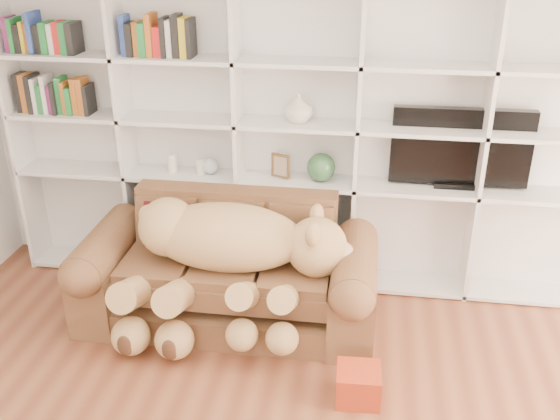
% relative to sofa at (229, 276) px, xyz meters
% --- Properties ---
extents(wall_back, '(5.00, 0.02, 2.70)m').
position_rel_sofa_xyz_m(wall_back, '(0.41, 0.80, 1.02)').
color(wall_back, white).
rests_on(wall_back, floor).
extents(bookshelf, '(4.43, 0.35, 2.40)m').
position_rel_sofa_xyz_m(bookshelf, '(0.17, 0.66, 0.97)').
color(bookshelf, white).
rests_on(bookshelf, floor).
extents(sofa, '(2.09, 0.90, 0.88)m').
position_rel_sofa_xyz_m(sofa, '(0.00, 0.00, 0.00)').
color(sofa, brown).
rests_on(sofa, floor).
extents(teddy_bear, '(1.57, 0.86, 0.91)m').
position_rel_sofa_xyz_m(teddy_bear, '(0.03, -0.18, 0.28)').
color(teddy_bear, tan).
rests_on(teddy_bear, sofa).
extents(throw_pillow, '(0.37, 0.22, 0.38)m').
position_rel_sofa_xyz_m(throw_pillow, '(-0.46, 0.15, 0.30)').
color(throw_pillow, '#59110F').
rests_on(throw_pillow, sofa).
extents(gift_box, '(0.28, 0.26, 0.21)m').
position_rel_sofa_xyz_m(gift_box, '(0.96, -0.75, -0.22)').
color(gift_box, '#AE3317').
rests_on(gift_box, floor).
extents(tv, '(0.99, 0.18, 0.59)m').
position_rel_sofa_xyz_m(tv, '(1.59, 0.66, 0.82)').
color(tv, black).
rests_on(tv, bookshelf).
extents(picture_frame, '(0.15, 0.08, 0.18)m').
position_rel_sofa_xyz_m(picture_frame, '(0.28, 0.61, 0.64)').
color(picture_frame, brown).
rests_on(picture_frame, bookshelf).
extents(green_vase, '(0.21, 0.21, 0.21)m').
position_rel_sofa_xyz_m(green_vase, '(0.59, 0.61, 0.64)').
color(green_vase, '#2E5A34').
rests_on(green_vase, bookshelf).
extents(figurine_tall, '(0.09, 0.09, 0.15)m').
position_rel_sofa_xyz_m(figurine_tall, '(-0.56, 0.61, 0.61)').
color(figurine_tall, white).
rests_on(figurine_tall, bookshelf).
extents(figurine_short, '(0.09, 0.09, 0.12)m').
position_rel_sofa_xyz_m(figurine_short, '(-0.34, 0.61, 0.60)').
color(figurine_short, white).
rests_on(figurine_short, bookshelf).
extents(snow_globe, '(0.12, 0.12, 0.12)m').
position_rel_sofa_xyz_m(snow_globe, '(-0.26, 0.61, 0.60)').
color(snow_globe, silver).
rests_on(snow_globe, bookshelf).
extents(shelf_vase, '(0.21, 0.21, 0.21)m').
position_rel_sofa_xyz_m(shelf_vase, '(0.42, 0.61, 1.09)').
color(shelf_vase, beige).
rests_on(shelf_vase, bookshelf).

